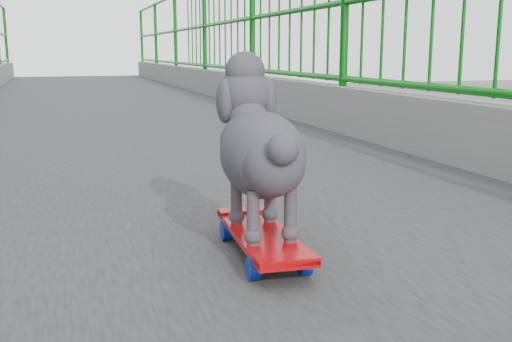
% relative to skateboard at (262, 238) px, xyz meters
% --- Properties ---
extents(railing, '(3.00, 24.00, 1.42)m').
position_rel_skateboard_xyz_m(railing, '(-0.04, 0.28, 0.16)').
color(railing, gray).
rests_on(railing, footbridge).
extents(skateboard, '(0.18, 0.50, 0.07)m').
position_rel_skateboard_xyz_m(skateboard, '(0.00, 0.00, 0.00)').
color(skateboard, red).
rests_on(skateboard, footbridge).
extents(poodle, '(0.23, 0.51, 0.42)m').
position_rel_skateboard_xyz_m(poodle, '(0.00, 0.03, 0.24)').
color(poodle, '#2C2A2F').
rests_on(poodle, skateboard).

